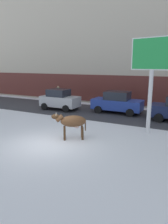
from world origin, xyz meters
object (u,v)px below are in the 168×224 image
at_px(billboard, 152,60).
at_px(pedestrian_near_billboard, 58,94).
at_px(cow_brown, 72,122).
at_px(car_silver_hatchback, 60,99).
at_px(car_blue_sedan, 117,102).

relative_size(billboard, pedestrian_near_billboard, 3.21).
bearing_deg(cow_brown, pedestrian_near_billboard, 127.53).
distance_m(billboard, car_silver_hatchback, 9.83).
height_order(cow_brown, car_silver_hatchback, car_silver_hatchback).
xyz_separation_m(car_silver_hatchback, pedestrian_near_billboard, (-2.60, 3.60, -0.05)).
height_order(billboard, pedestrian_near_billboard, billboard).
xyz_separation_m(cow_brown, car_blue_sedan, (0.07, 7.42, -0.09)).
bearing_deg(car_silver_hatchback, cow_brown, -51.55).
xyz_separation_m(billboard, pedestrian_near_billboard, (-11.19, 6.95, -3.43)).
bearing_deg(pedestrian_near_billboard, billboard, -31.84).
distance_m(cow_brown, pedestrian_near_billboard, 12.60).
relative_size(billboard, car_blue_sedan, 1.32).
distance_m(car_blue_sedan, pedestrian_near_billboard, 8.16).
bearing_deg(pedestrian_near_billboard, car_silver_hatchback, -54.16).
relative_size(cow_brown, billboard, 0.33).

